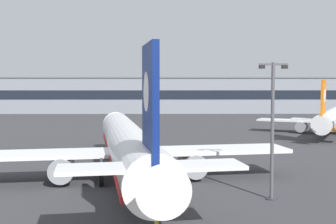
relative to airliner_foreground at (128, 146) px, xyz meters
name	(u,v)px	position (x,y,z in m)	size (l,w,h in m)	color
ground_plane	(133,219)	(1.22, -12.08, -3.37)	(400.00, 400.00, 0.00)	#353538
taxiway_centreline	(148,152)	(1.22, 17.92, -3.37)	(0.30, 180.00, 0.01)	yellow
airliner_foreground	(128,146)	(0.00, 0.00, 0.00)	(32.35, 41.38, 11.65)	white
airliner_background	(331,119)	(34.43, 38.88, -0.49)	(26.26, 32.85, 9.94)	white
apron_lamp_post	(272,128)	(12.00, -7.00, 2.39)	(2.24, 0.90, 10.94)	#515156
terminal_building	(182,95)	(9.71, 101.85, 2.41)	(151.31, 12.40, 11.54)	gray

